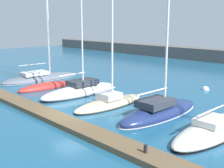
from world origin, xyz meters
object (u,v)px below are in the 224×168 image
object	(u,v)px
sailboat_red_second	(46,86)
dock_bollard	(145,149)
sailboat_navy_fifth	(160,111)
mooring_buoy_white	(205,90)
sailboat_white_third	(80,90)
sailboat_ivory_sixth	(216,127)
sailboat_sand_fourth	(110,101)
sailboat_slate_nearest	(40,78)

from	to	relation	value
sailboat_red_second	dock_bollard	distance (m)	18.88
sailboat_navy_fifth	mooring_buoy_white	size ratio (longest dim) A/B	17.96
sailboat_navy_fifth	dock_bollard	world-z (taller)	sailboat_navy_fifth
sailboat_white_third	mooring_buoy_white	xyz separation A→B (m)	(7.86, 10.96, -0.46)
sailboat_ivory_sixth	sailboat_red_second	bearing A→B (deg)	94.34
sailboat_sand_fourth	sailboat_ivory_sixth	distance (m)	9.41
sailboat_slate_nearest	mooring_buoy_white	distance (m)	19.96
sailboat_red_second	mooring_buoy_white	size ratio (longest dim) A/B	18.64
sailboat_white_third	sailboat_sand_fourth	xyz separation A→B (m)	(4.95, -0.59, -0.06)
sailboat_red_second	sailboat_sand_fourth	xyz separation A→B (m)	(9.62, 0.50, 0.13)
dock_bollard	sailboat_white_third	bearing A→B (deg)	155.45
sailboat_slate_nearest	mooring_buoy_white	bearing A→B (deg)	-58.18
mooring_buoy_white	sailboat_red_second	bearing A→B (deg)	-136.11
sailboat_sand_fourth	mooring_buoy_white	bearing A→B (deg)	-15.27
sailboat_slate_nearest	sailboat_sand_fourth	size ratio (longest dim) A/B	1.02
sailboat_ivory_sixth	sailboat_sand_fourth	bearing A→B (deg)	95.28
sailboat_sand_fourth	mooring_buoy_white	size ratio (longest dim) A/B	21.58
sailboat_slate_nearest	sailboat_red_second	distance (m)	5.21
dock_bollard	sailboat_sand_fourth	bearing A→B (deg)	146.92
sailboat_slate_nearest	sailboat_sand_fourth	distance (m)	14.48
sailboat_slate_nearest	sailboat_sand_fourth	world-z (taller)	sailboat_slate_nearest
dock_bollard	sailboat_ivory_sixth	bearing A→B (deg)	82.74
sailboat_white_third	sailboat_sand_fourth	bearing A→B (deg)	-97.51
sailboat_slate_nearest	mooring_buoy_white	world-z (taller)	sailboat_slate_nearest
dock_bollard	mooring_buoy_white	bearing A→B (deg)	108.25
sailboat_red_second	dock_bollard	xyz separation A→B (m)	(18.18, -5.08, 0.31)
sailboat_red_second	sailboat_ivory_sixth	world-z (taller)	sailboat_ivory_sixth
sailboat_ivory_sixth	dock_bollard	size ratio (longest dim) A/B	36.31
sailboat_slate_nearest	dock_bollard	bearing A→B (deg)	-105.48
sailboat_slate_nearest	sailboat_red_second	world-z (taller)	sailboat_slate_nearest
sailboat_ivory_sixth	dock_bollard	bearing A→B (deg)	173.21
sailboat_slate_nearest	sailboat_white_third	bearing A→B (deg)	-94.19
sailboat_sand_fourth	sailboat_red_second	bearing A→B (deg)	91.83
sailboat_white_third	sailboat_ivory_sixth	distance (m)	14.33
sailboat_red_second	sailboat_ivory_sixth	size ratio (longest dim) A/B	0.89
sailboat_red_second	mooring_buoy_white	world-z (taller)	sailboat_red_second
dock_bollard	sailboat_navy_fifth	bearing A→B (deg)	120.67
sailboat_slate_nearest	mooring_buoy_white	size ratio (longest dim) A/B	21.96
sailboat_navy_fifth	sailboat_ivory_sixth	bearing A→B (deg)	-89.74
sailboat_navy_fifth	sailboat_ivory_sixth	world-z (taller)	sailboat_ivory_sixth
sailboat_white_third	sailboat_navy_fifth	bearing A→B (deg)	-89.21
sailboat_white_third	sailboat_ivory_sixth	world-z (taller)	sailboat_white_third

